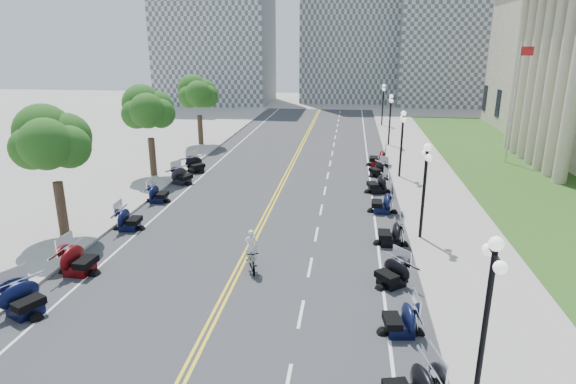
{
  "coord_description": "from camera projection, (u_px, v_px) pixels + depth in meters",
  "views": [
    {
      "loc": [
        4.78,
        -19.93,
        9.81
      ],
      "look_at": [
        1.53,
        5.02,
        2.0
      ],
      "focal_mm": 30.0,
      "sensor_mm": 36.0,
      "label": 1
    }
  ],
  "objects": [
    {
      "name": "motorcycle_n_9",
      "position": [
        378.0,
        168.0,
        36.85
      ],
      "size": [
        2.46,
        2.46,
        1.24
      ],
      "primitive_type": null,
      "rotation": [
        0.0,
        0.0,
        -0.97
      ],
      "color": "black",
      "rests_on": "road"
    },
    {
      "name": "motorcycle_s_4",
      "position": [
        23.0,
        298.0,
        17.97
      ],
      "size": [
        2.69,
        2.69,
        1.41
      ],
      "primitive_type": null,
      "rotation": [
        0.0,
        0.0,
        1.12
      ],
      "color": "black",
      "rests_on": "road"
    },
    {
      "name": "motorcycle_s_9",
      "position": [
        196.0,
        164.0,
        38.07
      ],
      "size": [
        2.73,
        2.73,
        1.35
      ],
      "primitive_type": null,
      "rotation": [
        0.0,
        0.0,
        0.86
      ],
      "color": "black",
      "rests_on": "road"
    },
    {
      "name": "lane_dash_7",
      "position": [
        316.0,
        234.0,
        25.76
      ],
      "size": [
        0.12,
        2.0,
        0.0
      ],
      "primitive_type": "cube",
      "color": "white",
      "rests_on": "road"
    },
    {
      "name": "ground",
      "position": [
        242.0,
        263.0,
        22.37
      ],
      "size": [
        160.0,
        160.0,
        0.0
      ],
      "primitive_type": "plane",
      "color": "gray"
    },
    {
      "name": "sidewalk_south",
      "position": [
        124.0,
        191.0,
        33.12
      ],
      "size": [
        5.0,
        90.0,
        0.15
      ],
      "primitive_type": "cube",
      "color": "#9E9991",
      "rests_on": "ground"
    },
    {
      "name": "street_lamp_4",
      "position": [
        390.0,
        120.0,
        47.06
      ],
      "size": [
        0.5,
        1.2,
        4.9
      ],
      "primitive_type": null,
      "color": "black",
      "rests_on": "sidewalk_north"
    },
    {
      "name": "lane_dash_9",
      "position": [
        325.0,
        191.0,
        33.34
      ],
      "size": [
        0.12,
        2.0,
        0.0
      ],
      "primitive_type": "cube",
      "color": "white",
      "rests_on": "road"
    },
    {
      "name": "lawn",
      "position": [
        514.0,
        175.0,
        37.24
      ],
      "size": [
        9.0,
        60.0,
        0.1
      ],
      "primitive_type": "cube",
      "color": "#356023",
      "rests_on": "ground"
    },
    {
      "name": "edge_line_north",
      "position": [
        373.0,
        202.0,
        31.05
      ],
      "size": [
        0.12,
        90.0,
        0.0
      ],
      "primitive_type": "cube",
      "color": "white",
      "rests_on": "road"
    },
    {
      "name": "lane_dash_17",
      "position": [
        339.0,
        120.0,
        63.64
      ],
      "size": [
        0.12,
        2.0,
        0.0
      ],
      "primitive_type": "cube",
      "color": "white",
      "rests_on": "road"
    },
    {
      "name": "lane_dash_15",
      "position": [
        336.0,
        131.0,
        56.07
      ],
      "size": [
        0.12,
        2.0,
        0.0
      ],
      "primitive_type": "cube",
      "color": "white",
      "rests_on": "road"
    },
    {
      "name": "street_lamp_5",
      "position": [
        383.0,
        105.0,
        58.42
      ],
      "size": [
        0.5,
        1.2,
        4.9
      ],
      "primitive_type": null,
      "color": "black",
      "rests_on": "sidewalk_north"
    },
    {
      "name": "edge_line_south",
      "position": [
        182.0,
        194.0,
        32.63
      ],
      "size": [
        0.12,
        90.0,
        0.0
      ],
      "primitive_type": "cube",
      "color": "white",
      "rests_on": "road"
    },
    {
      "name": "road",
      "position": [
        275.0,
        198.0,
        31.84
      ],
      "size": [
        16.0,
        90.0,
        0.01
      ],
      "primitive_type": "cube",
      "color": "#333335",
      "rests_on": "ground"
    },
    {
      "name": "street_lamp_2",
      "position": [
        424.0,
        192.0,
        24.33
      ],
      "size": [
        0.5,
        1.2,
        4.9
      ],
      "primitive_type": null,
      "color": "black",
      "rests_on": "sidewalk_north"
    },
    {
      "name": "lane_dash_10",
      "position": [
        328.0,
        176.0,
        37.13
      ],
      "size": [
        0.12,
        2.0,
        0.0
      ],
      "primitive_type": "cube",
      "color": "white",
      "rests_on": "road"
    },
    {
      "name": "motorcycle_n_5",
      "position": [
        392.0,
        272.0,
        20.16
      ],
      "size": [
        2.56,
        2.56,
        1.27
      ],
      "primitive_type": null,
      "rotation": [
        0.0,
        0.0,
        -0.86
      ],
      "color": "black",
      "rests_on": "road"
    },
    {
      "name": "bicycle",
      "position": [
        252.0,
        260.0,
        21.48
      ],
      "size": [
        1.07,
        1.84,
        1.07
      ],
      "primitive_type": "imported",
      "rotation": [
        0.0,
        0.0,
        0.34
      ],
      "color": "#A51414",
      "rests_on": "road"
    },
    {
      "name": "sidewalk_north",
      "position": [
        438.0,
        203.0,
        30.52
      ],
      "size": [
        5.0,
        90.0,
        0.15
      ],
      "primitive_type": "cube",
      "color": "#9E9991",
      "rests_on": "ground"
    },
    {
      "name": "lane_dash_16",
      "position": [
        338.0,
        125.0,
        59.86
      ],
      "size": [
        0.12,
        2.0,
        0.0
      ],
      "primitive_type": "cube",
      "color": "white",
      "rests_on": "road"
    },
    {
      "name": "tree_2",
      "position": [
        52.0,
        149.0,
        24.09
      ],
      "size": [
        4.8,
        4.8,
        9.2
      ],
      "primitive_type": null,
      "color": "#235619",
      "rests_on": "sidewalk_south"
    },
    {
      "name": "lane_dash_11",
      "position": [
        330.0,
        163.0,
        40.91
      ],
      "size": [
        0.12,
        2.0,
        0.0
      ],
      "primitive_type": "cube",
      "color": "white",
      "rests_on": "road"
    },
    {
      "name": "centerline_yellow_a",
      "position": [
        273.0,
        198.0,
        31.85
      ],
      "size": [
        0.12,
        90.0,
        0.0
      ],
      "primitive_type": "cube",
      "color": "yellow",
      "rests_on": "road"
    },
    {
      "name": "lane_dash_12",
      "position": [
        332.0,
        153.0,
        44.7
      ],
      "size": [
        0.12,
        2.0,
        0.0
      ],
      "primitive_type": "cube",
      "color": "white",
      "rests_on": "road"
    },
    {
      "name": "motorcycle_s_8",
      "position": [
        182.0,
        175.0,
        34.82
      ],
      "size": [
        2.54,
        2.54,
        1.34
      ],
      "primitive_type": null,
      "rotation": [
        0.0,
        0.0,
        1.14
      ],
      "color": "black",
      "rests_on": "road"
    },
    {
      "name": "street_lamp_3",
      "position": [
        401.0,
        145.0,
        35.69
      ],
      "size": [
        0.5,
        1.2,
        4.9
      ],
      "primitive_type": null,
      "color": "black",
      "rests_on": "sidewalk_north"
    },
    {
      "name": "motorcycle_n_8",
      "position": [
        377.0,
        183.0,
        32.77
      ],
      "size": [
        2.37,
        2.37,
        1.39
      ],
      "primitive_type": null,
      "rotation": [
        0.0,
        0.0,
        -1.35
      ],
      "color": "black",
      "rests_on": "road"
    },
    {
      "name": "cyclist_rider",
      "position": [
        251.0,
        232.0,
        21.08
      ],
      "size": [
        0.6,
        0.39,
        1.63
      ],
      "primitive_type": "imported",
      "rotation": [
        0.0,
        0.0,
        3.14
      ],
      "color": "white",
      "rests_on": "bicycle"
    },
    {
      "name": "motorcycle_n_7",
      "position": [
        382.0,
        202.0,
        28.92
      ],
      "size": [
        2.01,
        2.01,
        1.37
      ],
      "primitive_type": null,
      "rotation": [
        0.0,
        0.0,
        -1.6
      ],
      "color": "black",
      "rests_on": "road"
    },
    {
      "name": "lane_dash_5",
      "position": [
        301.0,
        314.0,
        18.19
      ],
      "size": [
        0.12,
        2.0,
        0.0
      ],
      "primitive_type": "cube",
      "color": "white",
      "rests_on": "road"
    },
    {
      "name": "street_lamp_1",
      "position": [
        485.0,
        322.0,
        12.96
      ],
      "size": [
        0.5,
        1.2,
        4.9
      ],
      "primitive_type": null,
      "color": "black",
      "rests_on": "sidewalk_north"
    },
    {
      "name": "motorcycle_s_6",
      "position": [
        129.0,
        218.0,
        26.26
      ],
      "size": [
        2.0,
        2.0,
        1.31
      ],
      "primitive_type": null,
      "rotation": [
        0.0,
        0.0,
        1.64
      ],
      "color": "black",
      "rests_on": "road"
    },
    {
      "name": "lane_dash_6",
      "position": [
        310.0,
        267.0,
        21.97
      ],
      "size": [
        0.12,
        2.0,
        0.0
      ],
      "primitive_type": "cube",
      "color": "white",
      "rests_on": "road"
    },
    {
      "name": "lane_dash_14",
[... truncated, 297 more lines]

